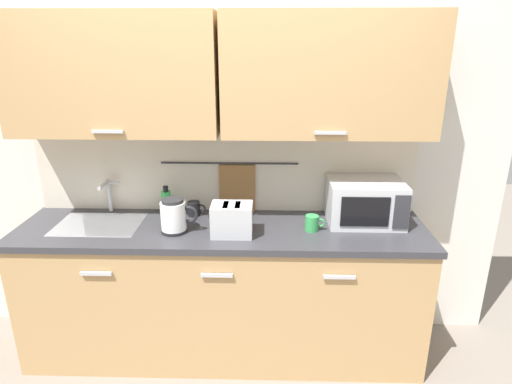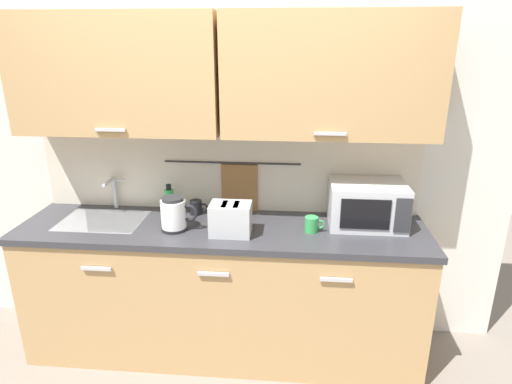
{
  "view_description": "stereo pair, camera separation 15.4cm",
  "coord_description": "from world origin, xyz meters",
  "px_view_note": "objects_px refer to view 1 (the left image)",
  "views": [
    {
      "loc": [
        0.28,
        -2.17,
        1.99
      ],
      "look_at": [
        0.21,
        0.33,
        1.12
      ],
      "focal_mm": 30.6,
      "sensor_mm": 36.0,
      "label": 1
    },
    {
      "loc": [
        0.44,
        -2.16,
        1.99
      ],
      "look_at": [
        0.21,
        0.33,
        1.12
      ],
      "focal_mm": 30.6,
      "sensor_mm": 36.0,
      "label": 2
    }
  ],
  "objects_px": {
    "electric_kettle": "(174,216)",
    "toaster": "(232,220)",
    "mug_near_sink": "(194,209)",
    "mug_by_kettle": "(312,223)",
    "microwave": "(365,202)",
    "dish_soap_bottle": "(167,202)"
  },
  "relations": [
    {
      "from": "microwave",
      "to": "mug_by_kettle",
      "type": "xyz_separation_m",
      "value": [
        -0.34,
        -0.14,
        -0.09
      ]
    },
    {
      "from": "electric_kettle",
      "to": "mug_by_kettle",
      "type": "height_order",
      "value": "electric_kettle"
    },
    {
      "from": "electric_kettle",
      "to": "dish_soap_bottle",
      "type": "height_order",
      "value": "electric_kettle"
    },
    {
      "from": "microwave",
      "to": "toaster",
      "type": "xyz_separation_m",
      "value": [
        -0.82,
        -0.22,
        -0.04
      ]
    },
    {
      "from": "electric_kettle",
      "to": "mug_by_kettle",
      "type": "distance_m",
      "value": 0.83
    },
    {
      "from": "toaster",
      "to": "electric_kettle",
      "type": "bearing_deg",
      "value": 174.89
    },
    {
      "from": "microwave",
      "to": "mug_by_kettle",
      "type": "height_order",
      "value": "microwave"
    },
    {
      "from": "toaster",
      "to": "mug_by_kettle",
      "type": "relative_size",
      "value": 2.13
    },
    {
      "from": "toaster",
      "to": "mug_by_kettle",
      "type": "distance_m",
      "value": 0.49
    },
    {
      "from": "dish_soap_bottle",
      "to": "mug_by_kettle",
      "type": "bearing_deg",
      "value": -13.99
    },
    {
      "from": "mug_near_sink",
      "to": "mug_by_kettle",
      "type": "distance_m",
      "value": 0.78
    },
    {
      "from": "mug_near_sink",
      "to": "mug_by_kettle",
      "type": "xyz_separation_m",
      "value": [
        0.75,
        -0.22,
        0.0
      ]
    },
    {
      "from": "microwave",
      "to": "electric_kettle",
      "type": "distance_m",
      "value": 1.18
    },
    {
      "from": "microwave",
      "to": "toaster",
      "type": "relative_size",
      "value": 1.8
    },
    {
      "from": "electric_kettle",
      "to": "mug_by_kettle",
      "type": "relative_size",
      "value": 1.89
    },
    {
      "from": "electric_kettle",
      "to": "toaster",
      "type": "height_order",
      "value": "electric_kettle"
    },
    {
      "from": "electric_kettle",
      "to": "toaster",
      "type": "distance_m",
      "value": 0.35
    },
    {
      "from": "microwave",
      "to": "dish_soap_bottle",
      "type": "bearing_deg",
      "value": 175.94
    },
    {
      "from": "microwave",
      "to": "electric_kettle",
      "type": "bearing_deg",
      "value": -170.93
    },
    {
      "from": "dish_soap_bottle",
      "to": "toaster",
      "type": "height_order",
      "value": "dish_soap_bottle"
    },
    {
      "from": "microwave",
      "to": "mug_near_sink",
      "type": "distance_m",
      "value": 1.1
    },
    {
      "from": "dish_soap_bottle",
      "to": "mug_near_sink",
      "type": "height_order",
      "value": "dish_soap_bottle"
    }
  ]
}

